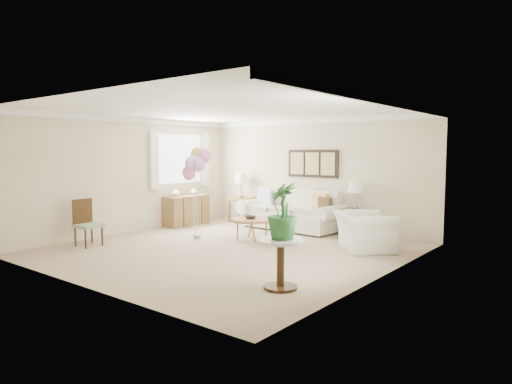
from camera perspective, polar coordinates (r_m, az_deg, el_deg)
ground_plane at (r=8.62m, az=-3.39°, el=-7.18°), size 6.00×6.00×0.00m
room_shell at (r=8.57m, az=-3.58°, el=3.71°), size 6.04×6.04×2.60m
wall_art_triptych at (r=10.82m, az=7.08°, el=3.54°), size 1.35×0.06×0.65m
sofa at (r=10.81m, az=4.49°, el=-2.69°), size 2.62×1.10×0.95m
end_table_left at (r=11.85m, az=-1.83°, el=-1.19°), size 0.59×0.54×0.65m
end_table_right at (r=10.19m, az=12.28°, el=-2.60°), size 0.54×0.49×0.58m
lamp_left at (r=11.80m, az=-1.84°, el=1.64°), size 0.36×0.36×0.63m
lamp_right at (r=10.14m, az=12.34°, el=0.54°), size 0.35×0.35×0.61m
coffee_table at (r=9.43m, az=-0.52°, el=-3.56°), size 0.89×0.89×0.45m
decor_bowl at (r=9.44m, az=-0.72°, el=-3.15°), size 0.27×0.27×0.06m
armchair at (r=8.74m, az=13.41°, el=-4.81°), size 1.42×1.43×0.70m
side_table at (r=6.10m, az=3.10°, el=-7.44°), size 0.62×0.62×0.67m
potted_plant at (r=6.01m, az=3.30°, el=-2.39°), size 0.55×0.55×0.75m
accent_chair at (r=9.46m, az=-20.44°, el=-3.49°), size 0.48×0.48×0.91m
credenza at (r=11.52m, az=-8.70°, el=-2.28°), size 0.46×1.20×0.74m
vase_white at (r=11.22m, az=-9.97°, el=-0.07°), size 0.21×0.21×0.20m
vase_sage at (r=11.63m, az=-7.77°, el=0.10°), size 0.18×0.18×0.19m
balloon_cluster at (r=9.59m, az=-7.56°, el=3.67°), size 0.58×0.52×1.93m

